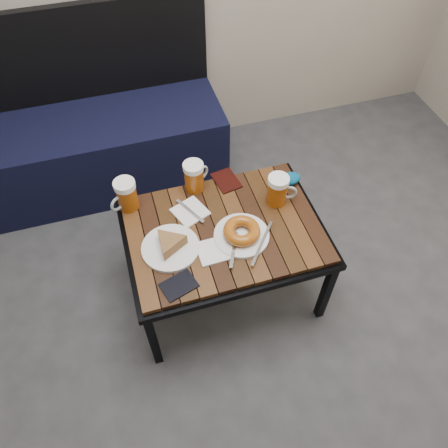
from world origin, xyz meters
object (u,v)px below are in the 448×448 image
object	(u,v)px
cafe_table	(224,234)
plate_bagel	(242,233)
passport_burgundy	(226,181)
passport_navy	(179,285)
beer_mug_right	(278,190)
beer_mug_left	(126,195)
plate_pie	(170,245)
knit_pouch	(289,179)
beer_mug_centre	(194,176)
bench	(97,143)

from	to	relation	value
cafe_table	plate_bagel	distance (m)	0.11
cafe_table	passport_burgundy	xyz separation A→B (m)	(0.09, 0.26, 0.05)
plate_bagel	passport_burgundy	world-z (taller)	plate_bagel
cafe_table	passport_navy	world-z (taller)	passport_navy
passport_burgundy	beer_mug_right	bearing A→B (deg)	-56.34
beer_mug_left	plate_pie	world-z (taller)	beer_mug_left
beer_mug_left	passport_navy	distance (m)	0.47
beer_mug_left	knit_pouch	size ratio (longest dim) A/B	1.35
plate_pie	knit_pouch	world-z (taller)	plate_pie
plate_pie	passport_burgundy	xyz separation A→B (m)	(0.33, 0.30, -0.02)
beer_mug_left	beer_mug_centre	xyz separation A→B (m)	(0.30, 0.03, -0.00)
plate_pie	beer_mug_left	bearing A→B (deg)	114.45
plate_pie	plate_bagel	xyz separation A→B (m)	(0.29, -0.02, -0.00)
bench	beer_mug_centre	size ratio (longest dim) A/B	9.64
bench	passport_navy	distance (m)	1.19
beer_mug_right	cafe_table	bearing A→B (deg)	-145.57
beer_mug_left	beer_mug_right	size ratio (longest dim) A/B	1.01
passport_burgundy	passport_navy	bearing A→B (deg)	-135.16
knit_pouch	beer_mug_left	bearing A→B (deg)	174.67
beer_mug_centre	bench	bearing A→B (deg)	90.79
bench	cafe_table	world-z (taller)	bench
plate_bagel	passport_navy	xyz separation A→B (m)	(-0.30, -0.15, -0.02)
beer_mug_right	knit_pouch	bearing A→B (deg)	61.89
passport_navy	knit_pouch	distance (m)	0.72
beer_mug_centre	plate_bagel	bearing A→B (deg)	-100.95
beer_mug_left	beer_mug_centre	size ratio (longest dim) A/B	1.02
passport_burgundy	beer_mug_centre	bearing A→B (deg)	169.23
beer_mug_right	plate_pie	size ratio (longest dim) A/B	0.62
beer_mug_right	passport_burgundy	bearing A→B (deg)	152.06
bench	knit_pouch	size ratio (longest dim) A/B	12.80
cafe_table	plate_pie	bearing A→B (deg)	-170.44
beer_mug_centre	passport_burgundy	distance (m)	0.16
beer_mug_right	knit_pouch	xyz separation A→B (m)	(0.10, 0.09, -0.05)
knit_pouch	bench	bearing A→B (deg)	136.94
passport_burgundy	cafe_table	bearing A→B (deg)	-119.09
passport_burgundy	knit_pouch	world-z (taller)	knit_pouch
beer_mug_centre	passport_burgundy	size ratio (longest dim) A/B	1.05
beer_mug_left	beer_mug_centre	bearing A→B (deg)	154.06
plate_bagel	passport_navy	bearing A→B (deg)	-153.14
plate_pie	passport_burgundy	bearing A→B (deg)	42.58
bench	beer_mug_right	distance (m)	1.16
beer_mug_left	plate_pie	distance (m)	0.31
beer_mug_left	beer_mug_right	world-z (taller)	beer_mug_left
passport_navy	passport_burgundy	world-z (taller)	same
plate_bagel	knit_pouch	world-z (taller)	plate_bagel
beer_mug_left	beer_mug_right	xyz separation A→B (m)	(0.63, -0.16, -0.00)
bench	plate_bagel	bearing A→B (deg)	-62.53
beer_mug_left	knit_pouch	xyz separation A→B (m)	(0.72, -0.07, -0.05)
plate_pie	plate_bagel	world-z (taller)	plate_pie
passport_burgundy	knit_pouch	bearing A→B (deg)	-28.97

